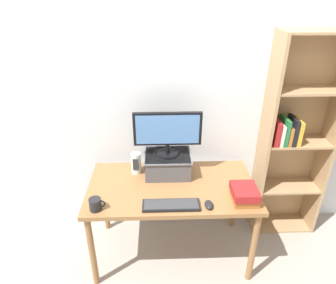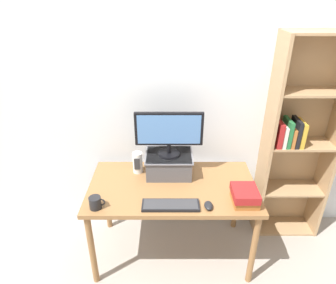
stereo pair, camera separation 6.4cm
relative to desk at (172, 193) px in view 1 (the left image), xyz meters
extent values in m
plane|color=#9E9389|center=(0.00, 0.00, -0.67)|extent=(12.00, 12.00, 0.00)
cube|color=silver|center=(0.00, 0.49, 0.63)|extent=(7.00, 0.08, 2.60)
cube|color=olive|center=(0.00, 0.00, 0.06)|extent=(1.38, 0.75, 0.04)
cylinder|color=olive|center=(-0.64, -0.32, -0.31)|extent=(0.05, 0.05, 0.71)
cylinder|color=olive|center=(0.64, -0.32, -0.31)|extent=(0.05, 0.05, 0.71)
cylinder|color=olive|center=(-0.64, 0.32, -0.31)|extent=(0.05, 0.05, 0.71)
cylinder|color=olive|center=(0.64, 0.32, -0.31)|extent=(0.05, 0.05, 0.71)
cube|color=tan|center=(0.84, 0.31, 0.29)|extent=(0.03, 0.28, 1.92)
cube|color=tan|center=(1.43, 0.31, 0.29)|extent=(0.03, 0.28, 1.92)
cube|color=tan|center=(1.14, 0.45, 0.29)|extent=(0.61, 0.01, 1.92)
cube|color=tan|center=(1.14, 0.31, -0.66)|extent=(0.56, 0.27, 0.02)
cube|color=tan|center=(1.14, 0.31, -0.18)|extent=(0.56, 0.27, 0.02)
cube|color=tan|center=(1.14, 0.31, 0.30)|extent=(0.56, 0.27, 0.02)
cube|color=tan|center=(1.14, 0.31, 0.78)|extent=(0.56, 0.27, 0.02)
cube|color=tan|center=(1.14, 0.31, 1.24)|extent=(0.56, 0.27, 0.02)
cube|color=maroon|center=(0.91, 0.29, 0.42)|extent=(0.04, 0.20, 0.22)
cube|color=silver|center=(0.95, 0.29, 0.41)|extent=(0.03, 0.20, 0.19)
cube|color=#236B38|center=(0.99, 0.29, 0.43)|extent=(0.03, 0.20, 0.24)
cube|color=#AD662D|center=(1.03, 0.29, 0.40)|extent=(0.03, 0.20, 0.17)
cube|color=black|center=(1.06, 0.29, 0.43)|extent=(0.03, 0.20, 0.24)
cube|color=gold|center=(1.10, 0.29, 0.42)|extent=(0.04, 0.20, 0.22)
cube|color=#515156|center=(-0.03, 0.19, 0.17)|extent=(0.38, 0.31, 0.18)
cube|color=slate|center=(-0.03, 0.19, 0.26)|extent=(0.41, 0.32, 0.01)
cylinder|color=black|center=(-0.03, 0.19, 0.27)|extent=(0.18, 0.18, 0.02)
cylinder|color=black|center=(-0.03, 0.19, 0.32)|extent=(0.03, 0.03, 0.08)
cube|color=black|center=(-0.03, 0.19, 0.51)|extent=(0.56, 0.04, 0.29)
cube|color=#4C7AB7|center=(-0.03, 0.17, 0.51)|extent=(0.52, 0.00, 0.25)
cube|color=black|center=(-0.02, -0.27, 0.09)|extent=(0.43, 0.14, 0.02)
cube|color=#333335|center=(-0.02, -0.27, 0.10)|extent=(0.40, 0.12, 0.00)
ellipsoid|color=black|center=(0.26, -0.28, 0.10)|extent=(0.06, 0.10, 0.04)
cube|color=#AD662D|center=(0.55, -0.22, 0.11)|extent=(0.19, 0.20, 0.06)
cube|color=maroon|center=(0.54, -0.22, 0.16)|extent=(0.19, 0.22, 0.06)
cylinder|color=black|center=(-0.58, -0.28, 0.13)|extent=(0.09, 0.09, 0.09)
torus|color=black|center=(-0.53, -0.28, 0.13)|extent=(0.06, 0.01, 0.06)
cylinder|color=silver|center=(-0.30, 0.21, 0.17)|extent=(0.08, 0.08, 0.19)
cube|color=#2D2D30|center=(-0.30, 0.16, 0.18)|extent=(0.05, 0.00, 0.11)
camera|label=1|loc=(-0.10, -2.04, 1.54)|focal=32.00mm
camera|label=2|loc=(-0.04, -2.04, 1.54)|focal=32.00mm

